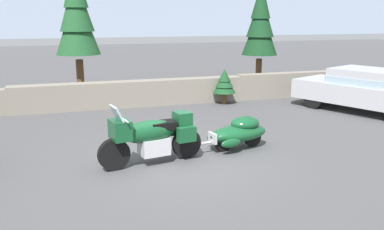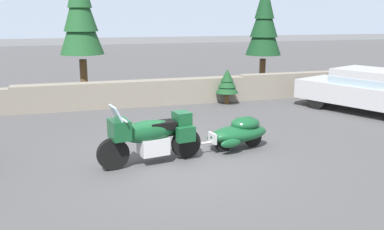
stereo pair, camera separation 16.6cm
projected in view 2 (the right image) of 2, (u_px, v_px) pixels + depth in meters
name	position (u px, v px, depth m)	size (l,w,h in m)	color
ground_plane	(179.00, 161.00, 9.02)	(80.00, 80.00, 0.00)	#4C4C4F
stone_guard_wall	(139.00, 93.00, 14.52)	(24.00, 0.57, 0.95)	gray
touring_motorcycle	(150.00, 135.00, 8.77)	(2.30, 0.99, 1.33)	black
car_shaped_trailer	(239.00, 132.00, 9.79)	(2.23, 0.97, 0.76)	black
sedan_at_right_edge	(372.00, 89.00, 13.40)	(3.45, 4.85, 1.41)	black
pine_tree_tall	(80.00, 12.00, 15.33)	(1.62, 1.62, 5.12)	brown
pine_tree_secondary	(264.00, 22.00, 17.36)	(1.49, 1.49, 4.51)	brown
pine_sapling_near	(227.00, 82.00, 14.79)	(0.82, 0.82, 1.25)	brown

